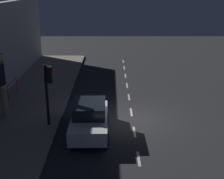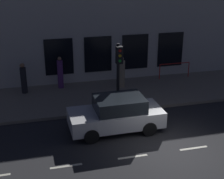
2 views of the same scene
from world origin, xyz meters
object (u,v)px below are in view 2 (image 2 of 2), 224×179
at_px(pedestrian_0, 24,79).
at_px(pedestrian_2, 122,73).
at_px(parked_car_1, 117,114).
at_px(pedestrian_1, 60,73).
at_px(traffic_light, 119,65).

relative_size(pedestrian_0, pedestrian_2, 0.94).
bearing_deg(parked_car_1, pedestrian_1, 18.09).
height_order(pedestrian_0, pedestrian_2, pedestrian_2).
bearing_deg(pedestrian_0, parked_car_1, -161.26).
height_order(traffic_light, parked_car_1, traffic_light).
bearing_deg(pedestrian_2, traffic_light, -84.56).
bearing_deg(parked_car_1, pedestrian_2, -18.84).
relative_size(parked_car_1, pedestrian_1, 2.23).
distance_m(traffic_light, pedestrian_2, 3.16).
height_order(pedestrian_1, pedestrian_2, pedestrian_1).
xyz_separation_m(traffic_light, pedestrian_1, (3.44, 2.54, -1.35)).
xyz_separation_m(parked_car_1, pedestrian_0, (5.25, 3.95, 0.18)).
xyz_separation_m(pedestrian_0, pedestrian_1, (0.30, -2.06, 0.05)).
distance_m(parked_car_1, pedestrian_2, 5.06).
height_order(parked_car_1, pedestrian_0, pedestrian_0).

